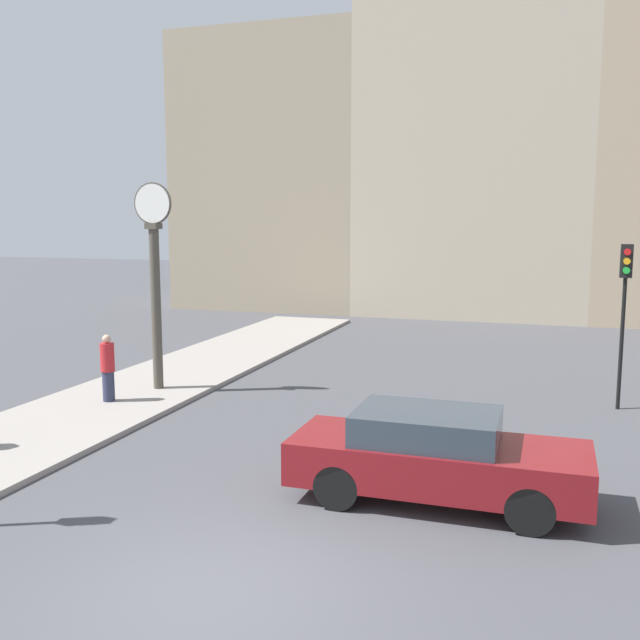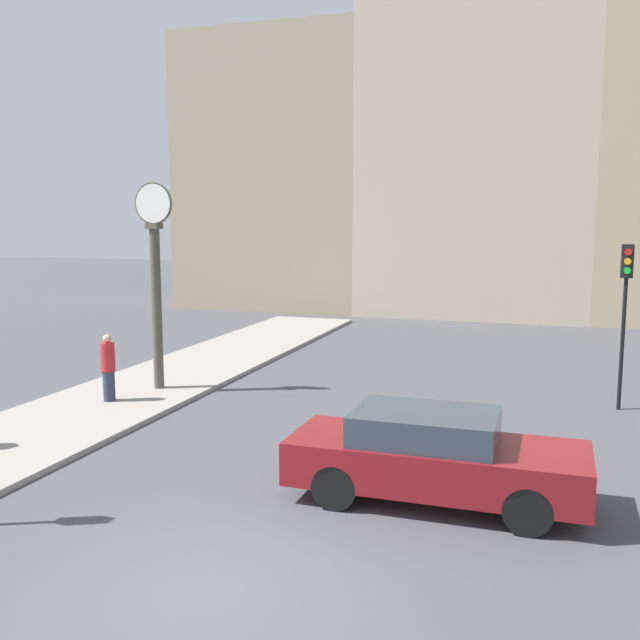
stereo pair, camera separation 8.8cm
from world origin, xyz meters
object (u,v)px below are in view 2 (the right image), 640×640
Objects in this scene: sedan_car at (434,456)px; street_clock at (156,279)px; traffic_light_far at (625,292)px; pedestrian_red_top at (108,368)px.

sedan_car is 9.52m from street_clock.
pedestrian_red_top is at bearing -163.28° from traffic_light_far.
traffic_light_far is (3.18, 6.84, 2.00)m from sedan_car.
sedan_car is 1.19× the size of traffic_light_far.
sedan_car is at bearing -114.95° from traffic_light_far.
street_clock is (-7.86, 4.91, 2.16)m from sedan_car.
traffic_light_far reaches higher than pedestrian_red_top.
sedan_car is at bearing -22.24° from pedestrian_red_top.
traffic_light_far is 2.40× the size of pedestrian_red_top.
street_clock is 3.24× the size of pedestrian_red_top.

